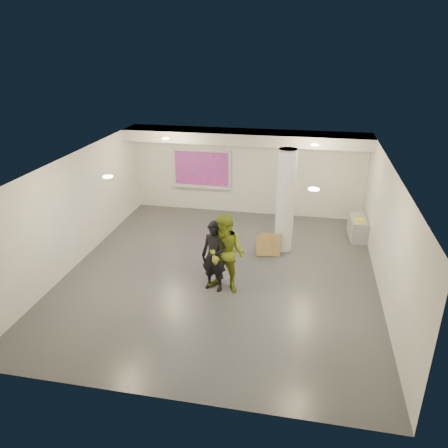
% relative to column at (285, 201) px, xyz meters
% --- Properties ---
extents(floor, '(8.00, 9.00, 0.01)m').
position_rel_column_xyz_m(floor, '(-1.50, -1.80, -1.50)').
color(floor, '#3B3E43').
rests_on(floor, ground).
extents(ceiling, '(8.00, 9.00, 0.01)m').
position_rel_column_xyz_m(ceiling, '(-1.50, -1.80, 1.50)').
color(ceiling, silver).
rests_on(ceiling, floor).
extents(wall_back, '(8.00, 0.01, 3.00)m').
position_rel_column_xyz_m(wall_back, '(-1.50, 2.70, 0.00)').
color(wall_back, silver).
rests_on(wall_back, floor).
extents(wall_front, '(8.00, 0.01, 3.00)m').
position_rel_column_xyz_m(wall_front, '(-1.50, -6.30, 0.00)').
color(wall_front, silver).
rests_on(wall_front, floor).
extents(wall_left, '(0.01, 9.00, 3.00)m').
position_rel_column_xyz_m(wall_left, '(-5.50, -1.80, 0.00)').
color(wall_left, silver).
rests_on(wall_left, floor).
extents(wall_right, '(0.01, 9.00, 3.00)m').
position_rel_column_xyz_m(wall_right, '(2.50, -1.80, 0.00)').
color(wall_right, silver).
rests_on(wall_right, floor).
extents(soffit_band, '(8.00, 1.10, 0.36)m').
position_rel_column_xyz_m(soffit_band, '(-1.50, 2.15, 1.32)').
color(soffit_band, silver).
rests_on(soffit_band, ceiling).
extents(downlight_nw, '(0.22, 0.22, 0.02)m').
position_rel_column_xyz_m(downlight_nw, '(-3.70, 0.70, 1.48)').
color(downlight_nw, '#FFCB94').
rests_on(downlight_nw, ceiling).
extents(downlight_ne, '(0.22, 0.22, 0.02)m').
position_rel_column_xyz_m(downlight_ne, '(0.70, 0.70, 1.48)').
color(downlight_ne, '#FFCB94').
rests_on(downlight_ne, ceiling).
extents(downlight_sw, '(0.22, 0.22, 0.02)m').
position_rel_column_xyz_m(downlight_sw, '(-3.70, -3.30, 1.48)').
color(downlight_sw, '#FFCB94').
rests_on(downlight_sw, ceiling).
extents(downlight_se, '(0.22, 0.22, 0.02)m').
position_rel_column_xyz_m(downlight_se, '(0.70, -3.30, 1.48)').
color(downlight_se, '#FFCB94').
rests_on(downlight_se, ceiling).
extents(column, '(0.52, 0.52, 3.00)m').
position_rel_column_xyz_m(column, '(0.00, 0.00, 0.00)').
color(column, white).
rests_on(column, floor).
extents(projection_screen, '(2.10, 0.13, 1.42)m').
position_rel_column_xyz_m(projection_screen, '(-3.10, 2.65, 0.03)').
color(projection_screen, silver).
rests_on(projection_screen, wall_back).
extents(credenza, '(0.54, 1.16, 0.66)m').
position_rel_column_xyz_m(credenza, '(2.22, 1.25, -1.17)').
color(credenza, '#999B9E').
rests_on(credenza, floor).
extents(postit_pad, '(0.29, 0.35, 0.03)m').
position_rel_column_xyz_m(postit_pad, '(2.24, 1.03, -0.82)').
color(postit_pad, yellow).
rests_on(postit_pad, credenza).
extents(cardboard_back, '(0.60, 0.25, 0.64)m').
position_rel_column_xyz_m(cardboard_back, '(-0.33, -0.46, -1.18)').
color(cardboard_back, olive).
rests_on(cardboard_back, floor).
extents(cardboard_front, '(0.61, 0.40, 0.59)m').
position_rel_column_xyz_m(cardboard_front, '(-0.46, -0.51, -1.20)').
color(cardboard_front, olive).
rests_on(cardboard_front, floor).
extents(woman, '(0.74, 0.58, 1.80)m').
position_rel_column_xyz_m(woman, '(-1.51, -2.60, -0.60)').
color(woman, black).
rests_on(woman, floor).
extents(man, '(1.12, 0.96, 1.99)m').
position_rel_column_xyz_m(man, '(-1.21, -2.61, -0.50)').
color(man, olive).
rests_on(man, floor).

